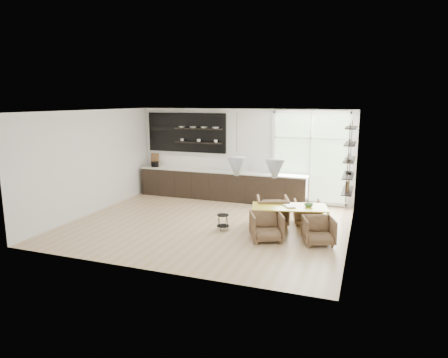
# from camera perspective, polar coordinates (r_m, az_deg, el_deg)

# --- Properties ---
(room) EXTENTS (7.02, 6.01, 2.91)m
(room) POSITION_cam_1_polar(r_m,az_deg,el_deg) (10.88, 2.58, 2.19)
(room) COLOR #D2AF8C
(room) RESTS_ON ground
(kitchen_run) EXTENTS (5.54, 0.69, 2.75)m
(kitchen_run) POSITION_cam_1_polar(r_m,az_deg,el_deg) (12.93, -0.74, -0.24)
(kitchen_run) COLOR black
(kitchen_run) RESTS_ON ground
(right_shelving) EXTENTS (0.26, 1.22, 1.90)m
(right_shelving) POSITION_cam_1_polar(r_m,az_deg,el_deg) (10.45, 17.43, 2.37)
(right_shelving) COLOR black
(right_shelving) RESTS_ON ground
(dining_table) EXTENTS (1.93, 1.24, 0.65)m
(dining_table) POSITION_cam_1_polar(r_m,az_deg,el_deg) (9.76, 9.34, -4.13)
(dining_table) COLOR gold
(dining_table) RESTS_ON ground
(armchair_back_left) EXTENTS (1.00, 1.01, 0.73)m
(armchair_back_left) POSITION_cam_1_polar(r_m,az_deg,el_deg) (10.37, 6.94, -4.52)
(armchair_back_left) COLOR brown
(armchair_back_left) RESTS_ON ground
(armchair_back_right) EXTENTS (0.81, 0.83, 0.62)m
(armchair_back_right) POSITION_cam_1_polar(r_m,az_deg,el_deg) (10.62, 11.82, -4.63)
(armchair_back_right) COLOR brown
(armchair_back_right) RESTS_ON ground
(armchair_front_left) EXTENTS (0.93, 0.94, 0.65)m
(armchair_front_left) POSITION_cam_1_polar(r_m,az_deg,el_deg) (9.23, 6.07, -6.75)
(armchair_front_left) COLOR brown
(armchair_front_left) RESTS_ON ground
(armchair_front_right) EXTENTS (0.85, 0.86, 0.61)m
(armchair_front_right) POSITION_cam_1_polar(r_m,az_deg,el_deg) (9.20, 13.34, -7.20)
(armchair_front_right) COLOR brown
(armchair_front_right) RESTS_ON ground
(wire_stool) EXTENTS (0.31, 0.31, 0.39)m
(wire_stool) POSITION_cam_1_polar(r_m,az_deg,el_deg) (9.89, -0.15, -5.90)
(wire_stool) COLOR black
(wire_stool) RESTS_ON ground
(table_book) EXTENTS (0.35, 0.38, 0.03)m
(table_book) POSITION_cam_1_polar(r_m,az_deg,el_deg) (9.69, 8.76, -3.88)
(table_book) COLOR white
(table_book) RESTS_ON dining_table
(table_bowl) EXTENTS (0.26, 0.26, 0.07)m
(table_bowl) POSITION_cam_1_polar(r_m,az_deg,el_deg) (9.81, 11.99, -3.68)
(table_bowl) COLOR #497947
(table_bowl) RESTS_ON dining_table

